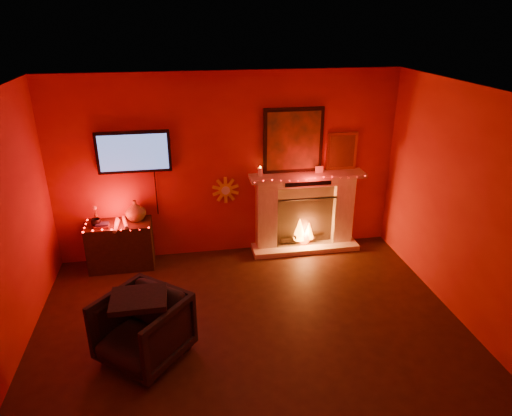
{
  "coord_description": "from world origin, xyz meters",
  "views": [
    {
      "loc": [
        -0.69,
        -3.78,
        3.39
      ],
      "look_at": [
        0.27,
        1.7,
        1.02
      ],
      "focal_mm": 32.0,
      "sensor_mm": 36.0,
      "label": 1
    }
  ],
  "objects_px": {
    "sunburst_clock": "(226,190)",
    "console_table": "(122,242)",
    "fireplace": "(305,204)",
    "armchair": "(143,329)",
    "tv": "(134,152)"
  },
  "relations": [
    {
      "from": "console_table",
      "to": "armchair",
      "type": "distance_m",
      "value": 2.06
    },
    {
      "from": "sunburst_clock",
      "to": "console_table",
      "type": "distance_m",
      "value": 1.66
    },
    {
      "from": "tv",
      "to": "sunburst_clock",
      "type": "distance_m",
      "value": 1.41
    },
    {
      "from": "tv",
      "to": "sunburst_clock",
      "type": "relative_size",
      "value": 3.1
    },
    {
      "from": "sunburst_clock",
      "to": "armchair",
      "type": "xyz_separation_m",
      "value": [
        -1.14,
        -2.24,
        -0.63
      ]
    },
    {
      "from": "sunburst_clock",
      "to": "tv",
      "type": "bearing_deg",
      "value": -178.76
    },
    {
      "from": "fireplace",
      "to": "armchair",
      "type": "height_order",
      "value": "fireplace"
    },
    {
      "from": "tv",
      "to": "fireplace",
      "type": "bearing_deg",
      "value": -1.5
    },
    {
      "from": "fireplace",
      "to": "tv",
      "type": "xyz_separation_m",
      "value": [
        -2.44,
        0.06,
        0.92
      ]
    },
    {
      "from": "console_table",
      "to": "armchair",
      "type": "relative_size",
      "value": 1.21
    },
    {
      "from": "fireplace",
      "to": "sunburst_clock",
      "type": "xyz_separation_m",
      "value": [
        -1.19,
        0.09,
        0.28
      ]
    },
    {
      "from": "tv",
      "to": "sunburst_clock",
      "type": "height_order",
      "value": "tv"
    },
    {
      "from": "fireplace",
      "to": "console_table",
      "type": "distance_m",
      "value": 2.75
    },
    {
      "from": "fireplace",
      "to": "sunburst_clock",
      "type": "relative_size",
      "value": 5.45
    },
    {
      "from": "tv",
      "to": "console_table",
      "type": "xyz_separation_m",
      "value": [
        -0.29,
        -0.19,
        -1.25
      ]
    }
  ]
}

